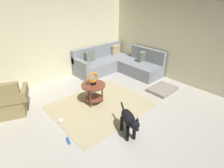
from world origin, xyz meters
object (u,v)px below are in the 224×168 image
Objects in this scene: armchair at (10,102)px; torus_sculpture at (93,78)px; sectional_couch at (117,64)px; side_table at (94,89)px; dog_toy_ball at (61,121)px; dog_toy_rope at (68,141)px; dog at (129,120)px; dog_bed_mat at (162,89)px.

armchair reaches higher than torus_sculpture.
sectional_couch reaches higher than side_table.
side_table is at bearing 0.00° from torus_sculpture.
dog_toy_rope is at bearing -104.80° from dog_toy_ball.
torus_sculpture is 1.56m from dog_toy_rope.
dog_toy_rope is (-0.16, -0.60, -0.03)m from dog_toy_ball.
side_table is 5.50× the size of dog_toy_ball.
side_table is at bearing -149.60° from sectional_couch.
dog is at bearing -34.09° from dog_toy_rope.
armchair is 3.99m from dog_bed_mat.
dog_toy_rope is at bearing -147.92° from side_table.
side_table is at bearing 32.08° from dog_toy_rope.
dog_bed_mat is (3.58, -1.74, -0.28)m from armchair.
dog is 1.23m from dog_toy_rope.
dog_toy_rope is (0.52, -1.66, -0.30)m from armchair.
sectional_couch is 2.32× the size of armchair.
dog_bed_mat is at bearing -90.36° from sectional_couch.
torus_sculpture reaches higher than dog_toy_ball.
sectional_couch reaches higher than dog_toy_rope.
armchair is 8.89× the size of dog_toy_ball.
torus_sculpture is (1.70, -0.92, 0.39)m from armchair.
dog reaches higher than dog_bed_mat.
torus_sculpture is 0.41× the size of dog.
dog_toy_ball is 0.67× the size of dog_toy_rope.
side_table is 0.75× the size of dog_bed_mat.
dog_bed_mat is at bearing -1.55° from dog_toy_rope.
armchair is at bearing 122.67° from dog_toy_ball.
side_table is at bearing 7.70° from dog_toy_ball.
dog_toy_rope is (-3.06, 0.08, -0.02)m from dog_bed_mat.
dog_toy_ball is at bearing -34.76° from armchair.
dog_toy_ball is (-1.03, -0.14, -0.36)m from side_table.
torus_sculpture reaches higher than dog.
dog_bed_mat is at bearing -23.77° from torus_sculpture.
sectional_couch is at bearing 89.64° from dog_bed_mat.
armchair reaches higher than dog_toy_rope.
sectional_couch is at bearing 30.40° from torus_sculpture.
dog reaches higher than dog_toy_ball.
dog_toy_rope is at bearing -147.92° from torus_sculpture.
side_table is 3.68× the size of dog_toy_rope.
side_table is at bearing -5.70° from armchair.
torus_sculpture is at bearing 32.08° from dog_toy_rope.
armchair is at bearing 154.05° from dog_bed_mat.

